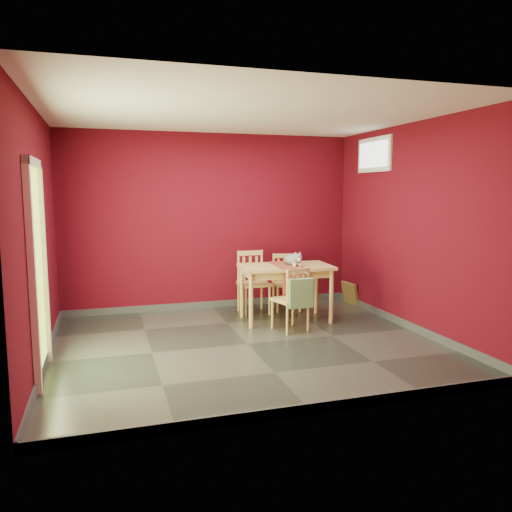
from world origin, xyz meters
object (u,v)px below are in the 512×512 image
object	(u,v)px
chair_far_right	(286,281)
tote_bag	(301,293)
chair_far_left	(253,281)
chair_near	(292,298)
picture_frame	(350,293)
dining_table	(286,272)
cat	(293,257)

from	to	relation	value
chair_far_right	tote_bag	world-z (taller)	chair_far_right
chair_far_left	chair_near	world-z (taller)	chair_far_left
tote_bag	chair_far_left	bearing A→B (deg)	99.95
chair_far_left	chair_far_right	distance (m)	0.55
chair_far_left	picture_frame	world-z (taller)	chair_far_left
chair_far_right	tote_bag	xyz separation A→B (m)	(-0.31, -1.36, 0.10)
dining_table	chair_near	xyz separation A→B (m)	(-0.10, -0.52, -0.26)
chair_far_left	chair_near	distance (m)	1.13
chair_far_right	cat	xyz separation A→B (m)	(-0.15, -0.65, 0.46)
chair_near	tote_bag	bearing A→B (deg)	-80.47
dining_table	chair_far_left	distance (m)	0.70
chair_far_right	cat	size ratio (longest dim) A/B	1.97
dining_table	chair_near	size ratio (longest dim) A/B	1.55
chair_near	picture_frame	xyz separation A→B (m)	(1.46, 1.17, -0.25)
chair_far_right	cat	distance (m)	0.81
cat	chair_far_right	bearing A→B (deg)	60.94
chair_far_right	chair_near	xyz separation A→B (m)	(-0.35, -1.15, -0.01)
chair_near	cat	xyz separation A→B (m)	(0.20, 0.50, 0.47)
dining_table	cat	xyz separation A→B (m)	(0.10, -0.02, 0.21)
tote_bag	chair_far_right	bearing A→B (deg)	76.96
chair_near	cat	distance (m)	0.71
chair_near	picture_frame	distance (m)	1.89
tote_bag	dining_table	bearing A→B (deg)	84.61
chair_near	picture_frame	world-z (taller)	chair_near
dining_table	cat	distance (m)	0.23
dining_table	tote_bag	distance (m)	0.74
chair_near	cat	bearing A→B (deg)	68.14
picture_frame	chair_near	bearing A→B (deg)	-141.38
chair_far_right	picture_frame	xyz separation A→B (m)	(1.11, 0.02, -0.26)
dining_table	tote_bag	bearing A→B (deg)	-95.39
dining_table	picture_frame	bearing A→B (deg)	25.58
tote_bag	cat	bearing A→B (deg)	76.68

